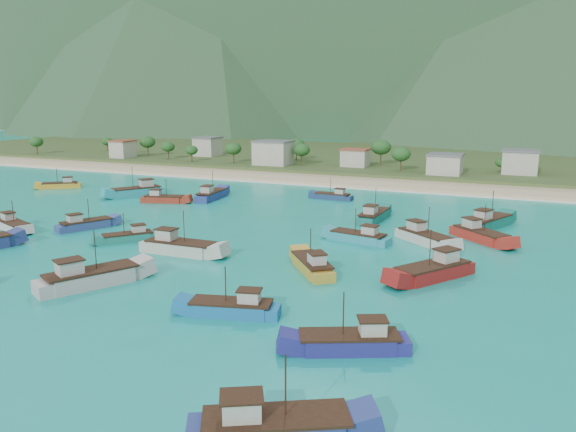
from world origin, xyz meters
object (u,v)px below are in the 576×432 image
at_px(boat_13, 424,238).
at_px(boat_16, 164,199).
at_px(boat_9, 85,225).
at_px(boat_12, 312,266).
at_px(boat_1, 13,226).
at_px(boat_22, 233,309).
at_px(boat_24, 374,217).
at_px(boat_19, 61,186).
at_px(boat_10, 351,343).
at_px(boat_20, 359,238).
at_px(boat_2, 434,272).
at_px(boat_15, 179,248).
at_px(boat_26, 333,197).
at_px(boat_18, 90,279).
at_px(boat_27, 480,236).
at_px(boat_7, 211,195).
at_px(boat_0, 129,238).
at_px(boat_14, 137,192).
at_px(boat_23, 273,429).
at_px(boat_25, 489,223).

height_order(boat_13, boat_16, boat_13).
bearing_deg(boat_9, boat_12, 16.67).
relative_size(boat_1, boat_22, 0.99).
bearing_deg(boat_24, boat_19, 178.79).
bearing_deg(boat_10, boat_20, -9.66).
bearing_deg(boat_2, boat_24, -28.80).
relative_size(boat_1, boat_15, 0.85).
xyz_separation_m(boat_12, boat_26, (-15.29, 53.27, -0.18)).
distance_m(boat_16, boat_18, 57.17).
height_order(boat_22, boat_27, boat_27).
distance_m(boat_10, boat_22, 14.77).
distance_m(boat_7, boat_22, 71.81).
distance_m(boat_12, boat_18, 28.78).
height_order(boat_13, boat_18, boat_18).
distance_m(boat_2, boat_26, 58.51).
distance_m(boat_10, boat_12, 24.45).
bearing_deg(boat_20, boat_18, 154.84).
height_order(boat_0, boat_9, boat_9).
distance_m(boat_9, boat_27, 68.64).
bearing_deg(boat_18, boat_10, 20.31).
distance_m(boat_10, boat_26, 79.39).
distance_m(boat_14, boat_19, 25.62).
distance_m(boat_9, boat_19, 51.10).
bearing_deg(boat_12, boat_20, 46.98).
relative_size(boat_13, boat_16, 1.05).
bearing_deg(boat_22, boat_13, -33.62).
xyz_separation_m(boat_23, boat_27, (8.06, 63.58, -0.03)).
xyz_separation_m(boat_12, boat_14, (-59.91, 38.98, 0.22)).
relative_size(boat_16, boat_22, 0.98).
bearing_deg(boat_25, boat_12, -94.72).
bearing_deg(boat_1, boat_15, 109.13).
height_order(boat_10, boat_27, boat_27).
bearing_deg(boat_13, boat_27, 162.19).
height_order(boat_1, boat_2, boat_2).
relative_size(boat_1, boat_23, 0.88).
bearing_deg(boat_26, boat_0, 161.93).
bearing_deg(boat_7, boat_12, -51.56).
height_order(boat_19, boat_20, boat_20).
height_order(boat_12, boat_23, boat_23).
bearing_deg(boat_0, boat_24, -96.99).
relative_size(boat_15, boat_22, 1.17).
xyz_separation_m(boat_10, boat_22, (-14.40, 3.29, -0.05)).
bearing_deg(boat_7, boat_15, -70.74).
distance_m(boat_0, boat_23, 60.26).
relative_size(boat_7, boat_10, 1.09).
bearing_deg(boat_23, boat_26, 167.45).
bearing_deg(boat_15, boat_22, 45.32).
bearing_deg(boat_15, boat_14, -136.53).
height_order(boat_0, boat_10, boat_10).
relative_size(boat_14, boat_26, 1.41).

